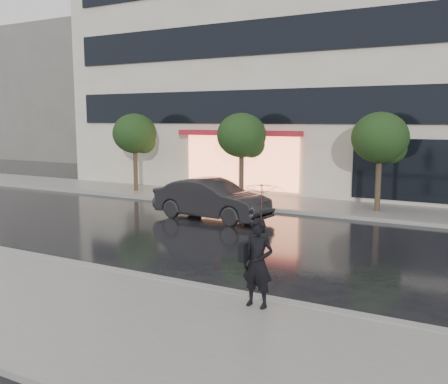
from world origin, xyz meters
The scene contains 12 objects.
ground centered at (0.00, 0.00, 0.00)m, with size 120.00×120.00×0.00m, color black.
sidewalk_near centered at (0.00, -3.25, 0.06)m, with size 60.00×4.50×0.12m, color slate.
sidewalk_far centered at (0.00, 10.25, 0.06)m, with size 60.00×3.50×0.12m, color slate.
curb_near centered at (0.00, -1.00, 0.07)m, with size 60.00×0.25×0.14m, color gray.
curb_far centered at (0.00, 8.50, 0.07)m, with size 60.00×0.25×0.14m, color gray.
office_building centered at (0.00, 17.97, 9.00)m, with size 30.00×12.76×18.00m.
bg_building_left centered at (-28.00, 26.00, 6.00)m, with size 14.00×10.00×12.00m, color #59544F.
tree_far_west centered at (-8.94, 10.03, 2.92)m, with size 2.20×2.20×3.99m.
tree_mid_west centered at (-2.94, 10.03, 2.92)m, with size 2.20×2.20×3.99m.
tree_mid_east centered at (3.06, 10.03, 2.92)m, with size 2.20×2.20×3.99m.
parked_car centered at (-2.22, 6.00, 0.75)m, with size 1.58×4.54×1.50m, color black.
pedestrian_with_umbrella centered at (3.17, -1.50, 1.70)m, with size 0.98×1.00×2.42m.
Camera 1 is at (6.99, -9.90, 3.70)m, focal length 40.00 mm.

